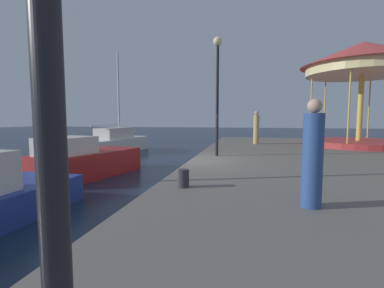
% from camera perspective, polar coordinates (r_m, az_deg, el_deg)
% --- Properties ---
extents(ground_plane, '(120.00, 120.00, 0.00)m').
position_cam_1_polar(ground_plane, '(10.38, -0.32, -7.62)').
color(ground_plane, '#162338').
extents(sailboat_white, '(2.59, 6.82, 6.79)m').
position_cam_1_polar(sailboat_white, '(19.22, -15.94, 0.16)').
color(sailboat_white, white).
rests_on(sailboat_white, ground).
extents(motorboat_red, '(2.92, 4.63, 1.64)m').
position_cam_1_polar(motorboat_red, '(11.83, -21.13, -3.25)').
color(motorboat_red, maroon).
rests_on(motorboat_red, ground).
extents(carousel, '(6.39, 6.39, 5.63)m').
position_cam_1_polar(carousel, '(18.05, 31.72, 13.10)').
color(carousel, '#B23333').
rests_on(carousel, quay_dock).
extents(lamp_post_mid_promenade, '(0.36, 0.36, 4.73)m').
position_cam_1_polar(lamp_post_mid_promenade, '(11.37, 5.27, 13.73)').
color(lamp_post_mid_promenade, black).
rests_on(lamp_post_mid_promenade, quay_dock).
extents(bollard_north, '(0.24, 0.24, 0.40)m').
position_cam_1_polar(bollard_north, '(6.17, -1.73, -7.09)').
color(bollard_north, '#2D2D33').
rests_on(bollard_north, quay_dock).
extents(person_far_corner, '(0.34, 0.34, 1.85)m').
position_cam_1_polar(person_far_corner, '(5.13, 23.62, -2.46)').
color(person_far_corner, '#2D4C8C').
rests_on(person_far_corner, quay_dock).
extents(person_near_carousel, '(0.34, 0.34, 1.98)m').
position_cam_1_polar(person_near_carousel, '(16.89, 13.13, 3.17)').
color(person_near_carousel, tan).
rests_on(person_near_carousel, quay_dock).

